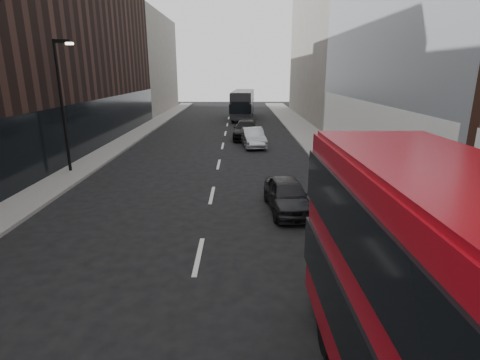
{
  "coord_description": "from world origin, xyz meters",
  "views": [
    {
      "loc": [
        1.26,
        -2.54,
        5.55
      ],
      "look_at": [
        1.29,
        7.93,
        2.5
      ],
      "focal_mm": 28.0,
      "sensor_mm": 36.0,
      "label": 1
    }
  ],
  "objects_px": {
    "street_lamp": "(63,98)",
    "car_c": "(246,130)",
    "car_a": "(287,195)",
    "grey_bus": "(243,104)",
    "car_b": "(253,137)"
  },
  "relations": [
    {
      "from": "street_lamp",
      "to": "car_c",
      "type": "xyz_separation_m",
      "value": [
        10.1,
        11.32,
        -3.42
      ]
    },
    {
      "from": "street_lamp",
      "to": "car_c",
      "type": "height_order",
      "value": "street_lamp"
    },
    {
      "from": "car_a",
      "to": "grey_bus",
      "type": "bearing_deg",
      "value": 88.08
    },
    {
      "from": "car_a",
      "to": "street_lamp",
      "type": "bearing_deg",
      "value": 147.82
    },
    {
      "from": "grey_bus",
      "to": "car_a",
      "type": "distance_m",
      "value": 31.56
    },
    {
      "from": "street_lamp",
      "to": "grey_bus",
      "type": "distance_m",
      "value": 27.51
    },
    {
      "from": "grey_bus",
      "to": "car_c",
      "type": "relative_size",
      "value": 1.99
    },
    {
      "from": "grey_bus",
      "to": "street_lamp",
      "type": "bearing_deg",
      "value": -107.33
    },
    {
      "from": "car_b",
      "to": "car_c",
      "type": "xyz_separation_m",
      "value": [
        -0.45,
        3.54,
        0.05
      ]
    },
    {
      "from": "grey_bus",
      "to": "car_c",
      "type": "height_order",
      "value": "grey_bus"
    },
    {
      "from": "car_b",
      "to": "street_lamp",
      "type": "bearing_deg",
      "value": -150.48
    },
    {
      "from": "car_a",
      "to": "car_b",
      "type": "height_order",
      "value": "car_b"
    },
    {
      "from": "street_lamp",
      "to": "car_a",
      "type": "height_order",
      "value": "street_lamp"
    },
    {
      "from": "grey_bus",
      "to": "car_a",
      "type": "height_order",
      "value": "grey_bus"
    },
    {
      "from": "street_lamp",
      "to": "grey_bus",
      "type": "height_order",
      "value": "street_lamp"
    }
  ]
}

